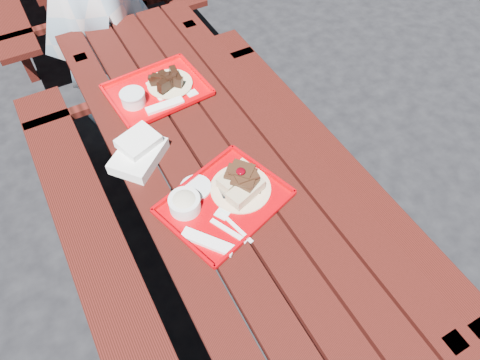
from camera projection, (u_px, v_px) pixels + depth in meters
The scene contains 5 objects.
ground at pixel (227, 252), 2.31m from camera, with size 60.00×60.00×0.00m, color black.
picnic_table_near at pixel (223, 192), 1.87m from camera, with size 1.41×2.40×0.75m.
near_tray at pixel (220, 196), 1.58m from camera, with size 0.52×0.45×0.14m.
far_tray at pixel (156, 90), 1.95m from camera, with size 0.46×0.37×0.07m.
white_cloth at pixel (139, 152), 1.71m from camera, with size 0.27×0.26×0.09m.
Camera 1 is at (-0.46, -0.99, 2.08)m, focal length 32.00 mm.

